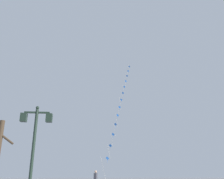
% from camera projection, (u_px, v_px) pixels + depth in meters
% --- Properties ---
extents(twin_lantern_lamp_post, '(1.45, 0.28, 4.46)m').
position_uv_depth(twin_lantern_lamp_post, '(35.00, 135.00, 11.09)').
color(twin_lantern_lamp_post, '#1E2D23').
rests_on(twin_lantern_lamp_post, ground_plane).
extents(kite_train, '(6.03, 16.89, 20.71)m').
position_uv_depth(kite_train, '(120.00, 105.00, 34.66)').
color(kite_train, brown).
rests_on(kite_train, ground_plane).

